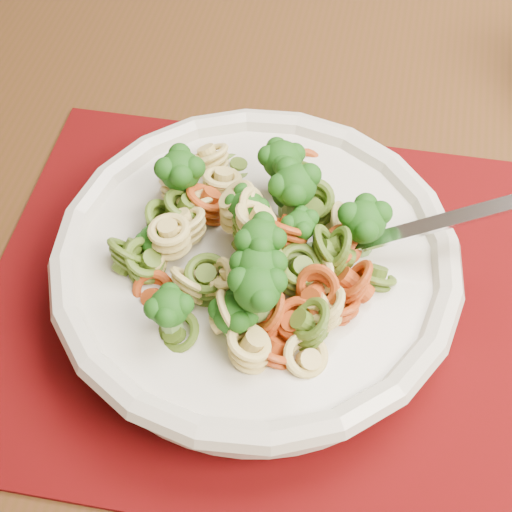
{
  "coord_description": "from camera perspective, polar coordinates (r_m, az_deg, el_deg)",
  "views": [
    {
      "loc": [
        -0.64,
        -0.02,
        1.11
      ],
      "look_at": [
        -0.63,
        0.26,
        0.73
      ],
      "focal_mm": 50.0,
      "sensor_mm": 36.0,
      "label": 1
    }
  ],
  "objects": [
    {
      "name": "dining_table",
      "position": [
        0.65,
        10.86,
        1.36
      ],
      "size": [
        1.63,
        1.27,
        0.69
      ],
      "rotation": [
        0.0,
        0.0,
        -0.27
      ],
      "color": "#482914",
      "rests_on": "ground"
    },
    {
      "name": "placemat",
      "position": [
        0.5,
        2.1,
        -3.48
      ],
      "size": [
        0.47,
        0.41,
        0.0
      ],
      "primitive_type": "cube",
      "rotation": [
        0.0,
        0.0,
        -0.23
      ],
      "color": "#520309",
      "rests_on": "dining_table"
    },
    {
      "name": "pasta_bowl",
      "position": [
        0.48,
        0.0,
        -0.66
      ],
      "size": [
        0.27,
        0.27,
        0.05
      ],
      "color": "beige",
      "rests_on": "placemat"
    },
    {
      "name": "pasta_broccoli_heap",
      "position": [
        0.46,
        0.0,
        0.44
      ],
      "size": [
        0.23,
        0.23,
        0.06
      ],
      "primitive_type": null,
      "color": "#E1D26F",
      "rests_on": "pasta_bowl"
    },
    {
      "name": "fork",
      "position": [
        0.46,
        5.45,
        0.17
      ],
      "size": [
        0.18,
        0.03,
        0.08
      ],
      "primitive_type": null,
      "rotation": [
        0.0,
        -0.35,
        0.02
      ],
      "color": "silver",
      "rests_on": "pasta_bowl"
    }
  ]
}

